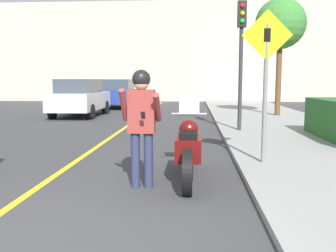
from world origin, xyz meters
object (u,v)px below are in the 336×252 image
(parked_car_blue, at_px, (119,93))
(parked_car_silver, at_px, (80,97))
(crossing_sign, at_px, (266,72))
(street_tree, at_px, (280,25))
(traffic_light, at_px, (241,42))
(motorcycle, at_px, (188,149))
(person_biker, at_px, (142,116))

(parked_car_blue, bearing_deg, parked_car_silver, -97.42)
(crossing_sign, xyz_separation_m, parked_car_silver, (-6.45, 9.63, -0.93))
(street_tree, height_order, parked_car_silver, street_tree)
(traffic_light, bearing_deg, motorcycle, -105.05)
(crossing_sign, bearing_deg, parked_car_silver, 123.81)
(parked_car_blue, bearing_deg, motorcycle, -74.59)
(parked_car_silver, bearing_deg, parked_car_blue, 82.58)
(parked_car_blue, bearing_deg, street_tree, -32.77)
(traffic_light, distance_m, parked_car_silver, 8.49)
(parked_car_blue, bearing_deg, crossing_sign, -68.90)
(crossing_sign, xyz_separation_m, traffic_light, (0.10, 4.60, 1.00))
(motorcycle, relative_size, parked_car_blue, 0.56)
(person_biker, distance_m, traffic_light, 6.64)
(street_tree, bearing_deg, parked_car_blue, 147.23)
(street_tree, relative_size, parked_car_blue, 1.19)
(motorcycle, xyz_separation_m, person_biker, (-0.70, -0.51, 0.59))
(person_biker, relative_size, parked_car_blue, 0.43)
(crossing_sign, relative_size, traffic_light, 0.72)
(motorcycle, relative_size, person_biker, 1.30)
(person_biker, relative_size, crossing_sign, 0.64)
(motorcycle, distance_m, parked_car_blue, 16.47)
(traffic_light, height_order, parked_car_silver, traffic_light)
(person_biker, bearing_deg, parked_car_silver, 111.50)
(crossing_sign, xyz_separation_m, parked_car_blue, (-5.76, 14.93, -0.93))
(person_biker, xyz_separation_m, traffic_light, (2.19, 6.04, 1.68))
(crossing_sign, bearing_deg, traffic_light, 88.75)
(person_biker, relative_size, traffic_light, 0.46)
(person_biker, xyz_separation_m, crossing_sign, (2.09, 1.44, 0.67))
(motorcycle, distance_m, crossing_sign, 2.10)
(traffic_light, relative_size, parked_car_blue, 0.92)
(motorcycle, height_order, street_tree, street_tree)
(crossing_sign, height_order, parked_car_blue, crossing_sign)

